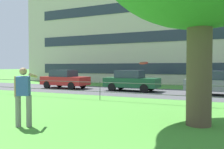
# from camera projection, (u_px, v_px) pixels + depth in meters

# --- Properties ---
(street_strip) EXTENTS (80.00, 6.25, 0.01)m
(street_strip) POSITION_uv_depth(u_px,v_px,m) (131.00, 91.00, 17.40)
(street_strip) COLOR #4C4C51
(street_strip) RESTS_ON ground
(park_fence) EXTENTS (32.42, 0.04, 1.00)m
(park_fence) POSITION_uv_depth(u_px,v_px,m) (100.00, 87.00, 12.97)
(park_fence) COLOR #333833
(park_fence) RESTS_ON ground
(person_thrower) EXTENTS (0.47, 0.86, 1.77)m
(person_thrower) POSITION_uv_depth(u_px,v_px,m) (24.00, 95.00, 7.13)
(person_thrower) COLOR slate
(person_thrower) RESTS_ON ground
(frisbee) EXTENTS (0.28, 0.28, 0.08)m
(frisbee) POSITION_uv_depth(u_px,v_px,m) (144.00, 63.00, 7.30)
(frisbee) COLOR red
(car_red_right) EXTENTS (4.05, 1.91, 1.54)m
(car_red_right) POSITION_uv_depth(u_px,v_px,m) (65.00, 79.00, 20.05)
(car_red_right) COLOR red
(car_red_right) RESTS_ON ground
(car_dark_green_far_left) EXTENTS (4.04, 1.89, 1.54)m
(car_dark_green_far_left) POSITION_uv_depth(u_px,v_px,m) (131.00, 81.00, 17.79)
(car_dark_green_far_left) COLOR #194C2D
(car_dark_green_far_left) RESTS_ON ground
(car_grey_far_right) EXTENTS (4.06, 1.94, 1.54)m
(car_grey_far_right) POSITION_uv_depth(u_px,v_px,m) (218.00, 83.00, 15.15)
(car_grey_far_right) COLOR slate
(car_grey_far_right) RESTS_ON ground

